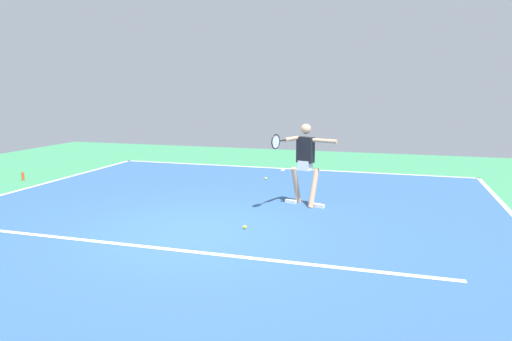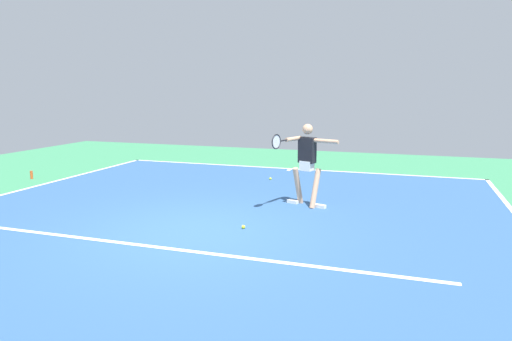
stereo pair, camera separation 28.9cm
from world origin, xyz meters
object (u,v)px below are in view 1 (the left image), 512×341
object	(u,v)px
tennis_ball_centre_court	(266,179)
water_bottle	(23,176)
tennis_player	(305,159)
tennis_ball_by_sideline	(245,227)

from	to	relation	value
tennis_ball_centre_court	water_bottle	world-z (taller)	water_bottle
tennis_player	tennis_ball_by_sideline	size ratio (longest dim) A/B	25.99
tennis_ball_centre_court	water_bottle	distance (m)	6.46
tennis_player	water_bottle	size ratio (longest dim) A/B	7.80
tennis_player	tennis_ball_centre_court	size ratio (longest dim) A/B	25.99
tennis_player	tennis_ball_centre_court	xyz separation A→B (m)	(1.50, -2.43, -0.94)
tennis_player	water_bottle	bearing A→B (deg)	14.24
tennis_player	tennis_ball_by_sideline	xyz separation A→B (m)	(0.68, 1.91, -0.94)
tennis_player	tennis_ball_by_sideline	world-z (taller)	tennis_player
tennis_ball_by_sideline	water_bottle	xyz separation A→B (m)	(6.98, -2.41, 0.08)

